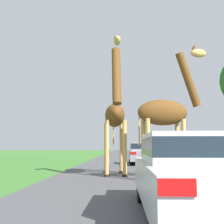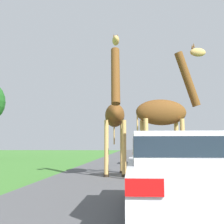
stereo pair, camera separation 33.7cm
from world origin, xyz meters
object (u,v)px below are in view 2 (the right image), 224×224
giraffe_near_road (115,114)px  car_queue_right (207,156)px  car_queue_left (148,152)px  car_far_ahead (163,150)px  giraffe_companion (165,112)px  car_lead_maroon (185,173)px

giraffe_near_road → car_queue_right: 4.39m
car_queue_left → car_far_ahead: size_ratio=0.88×
car_queue_right → giraffe_companion: bearing=-125.4°
giraffe_companion → car_lead_maroon: (-0.31, -4.92, -1.54)m
car_queue_left → giraffe_companion: bearing=-89.0°
car_queue_right → giraffe_near_road: bearing=-159.6°
car_queue_right → car_far_ahead: bearing=90.5°
car_lead_maroon → car_queue_right: bearing=73.2°
giraffe_near_road → giraffe_companion: 2.29m
car_lead_maroon → giraffe_companion: bearing=86.3°
giraffe_companion → car_far_ahead: 18.39m
giraffe_near_road → car_queue_left: bearing=-108.2°
car_lead_maroon → car_queue_left: bearing=89.2°
giraffe_near_road → car_queue_left: (1.63, 6.89, -1.64)m
car_far_ahead → car_queue_left: bearing=-101.7°
car_far_ahead → giraffe_companion: bearing=-96.0°
giraffe_near_road → car_lead_maroon: size_ratio=1.21×
giraffe_companion → car_queue_right: 3.83m
car_queue_right → car_far_ahead: size_ratio=0.98×
car_lead_maroon → car_queue_right: size_ratio=0.93×
car_far_ahead → car_queue_right: bearing=-89.5°
giraffe_near_road → giraffe_companion: bearing=136.0°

